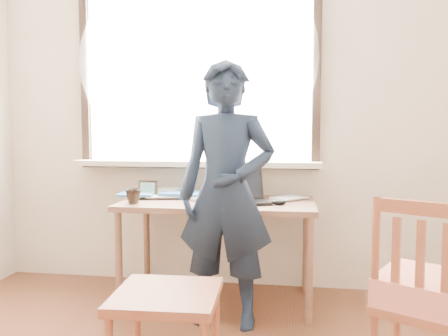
# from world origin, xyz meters

# --- Properties ---
(desk) EXTENTS (1.30, 0.65, 0.70)m
(desk) POSITION_xyz_m (0.02, 1.63, 0.62)
(desk) COLOR brown
(desk) RESTS_ON ground
(laptop) EXTENTS (0.41, 0.37, 0.23)m
(laptop) POSITION_xyz_m (0.18, 1.60, 0.75)
(laptop) COLOR black
(laptop) RESTS_ON desk
(mug_white) EXTENTS (0.17, 0.17, 0.09)m
(mug_white) POSITION_xyz_m (-0.07, 1.80, 0.74)
(mug_white) COLOR white
(mug_white) RESTS_ON desk
(mug_dark) EXTENTS (0.12, 0.12, 0.10)m
(mug_dark) POSITION_xyz_m (-0.52, 1.45, 0.74)
(mug_dark) COLOR black
(mug_dark) RESTS_ON desk
(mouse) EXTENTS (0.10, 0.07, 0.04)m
(mouse) POSITION_xyz_m (0.43, 1.53, 0.71)
(mouse) COLOR black
(mouse) RESTS_ON desk
(desk_clutter) EXTENTS (0.73, 0.55, 0.05)m
(desk_clutter) POSITION_xyz_m (-0.23, 1.85, 0.72)
(desk_clutter) COLOR white
(desk_clutter) RESTS_ON desk
(book_a) EXTENTS (0.19, 0.24, 0.02)m
(book_a) POSITION_xyz_m (-0.44, 1.86, 0.71)
(book_a) COLOR white
(book_a) RESTS_ON desk
(book_b) EXTENTS (0.27, 0.27, 0.02)m
(book_b) POSITION_xyz_m (0.44, 1.84, 0.70)
(book_b) COLOR white
(book_b) RESTS_ON desk
(picture_frame) EXTENTS (0.14, 0.02, 0.11)m
(picture_frame) POSITION_xyz_m (-0.51, 1.73, 0.75)
(picture_frame) COLOR black
(picture_frame) RESTS_ON desk
(work_chair) EXTENTS (0.47, 0.45, 0.46)m
(work_chair) POSITION_xyz_m (-0.04, 0.54, 0.39)
(work_chair) COLOR #994E32
(work_chair) RESTS_ON ground
(side_chair) EXTENTS (0.55, 0.54, 0.89)m
(side_chair) POSITION_xyz_m (1.09, 0.67, 0.47)
(side_chair) COLOR #994E32
(side_chair) RESTS_ON ground
(person) EXTENTS (0.60, 0.41, 1.59)m
(person) POSITION_xyz_m (0.12, 1.30, 0.79)
(person) COLOR #141F2F
(person) RESTS_ON ground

